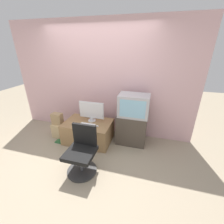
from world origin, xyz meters
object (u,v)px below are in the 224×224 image
at_px(crt_tv, 134,105).
at_px(office_chair, 82,153).
at_px(mouse, 97,126).
at_px(cardboard_box_lower, 59,130).
at_px(book, 60,142).
at_px(main_monitor, 91,111).
at_px(keyboard, 88,124).

bearing_deg(crt_tv, office_chair, -123.80).
xyz_separation_m(mouse, crt_tv, (0.71, 0.33, 0.42)).
height_order(cardboard_box_lower, book, cardboard_box_lower).
distance_m(main_monitor, crt_tv, 0.95).
height_order(main_monitor, book, main_monitor).
distance_m(main_monitor, mouse, 0.38).
xyz_separation_m(keyboard, office_chair, (0.23, -0.76, -0.12)).
bearing_deg(office_chair, book, 145.28).
bearing_deg(keyboard, main_monitor, 84.24).
bearing_deg(office_chair, crt_tv, 56.20).
distance_m(crt_tv, office_chair, 1.40).
xyz_separation_m(mouse, book, (-0.89, -0.13, -0.48)).
relative_size(keyboard, office_chair, 0.40).
distance_m(main_monitor, office_chair, 1.04).
bearing_deg(mouse, office_chair, -90.73).
relative_size(crt_tv, office_chair, 0.75).
xyz_separation_m(cardboard_box_lower, book, (0.16, -0.23, -0.16)).
bearing_deg(mouse, book, -171.95).
bearing_deg(book, main_monitor, 27.13).
bearing_deg(mouse, keyboard, 175.34).
bearing_deg(cardboard_box_lower, main_monitor, 8.12).
bearing_deg(mouse, crt_tv, 24.98).
distance_m(mouse, book, 1.02).
bearing_deg(book, crt_tv, 15.89).
distance_m(office_chair, cardboard_box_lower, 1.35).
xyz_separation_m(main_monitor, cardboard_box_lower, (-0.84, -0.12, -0.55)).
bearing_deg(main_monitor, cardboard_box_lower, -171.88).
bearing_deg(crt_tv, mouse, -155.02).
bearing_deg(keyboard, crt_tv, 18.20).
bearing_deg(book, mouse, 8.05).
height_order(mouse, cardboard_box_lower, mouse).
bearing_deg(crt_tv, main_monitor, -173.34).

